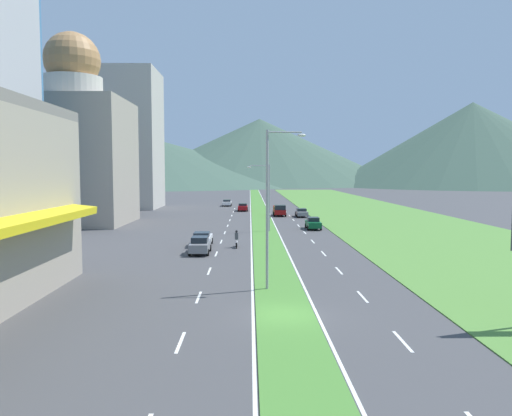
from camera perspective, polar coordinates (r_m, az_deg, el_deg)
The scene contains 42 objects.
ground_plane at distance 27.01m, azimuth 3.45°, elevation -12.47°, with size 600.00×600.00×0.00m, color #424244.
grass_median at distance 86.16m, azimuth 0.54°, elevation -0.86°, with size 3.20×240.00×0.06m, color #477F33.
grass_verge_right at distance 89.04m, azimuth 13.91°, elevation -0.82°, with size 24.00×240.00×0.06m, color #518438.
lane_dash_left_2 at distance 23.29m, azimuth -8.86°, elevation -15.28°, with size 0.16×2.80×0.01m, color silver.
lane_dash_left_3 at distance 30.85m, azimuth -6.74°, elevation -10.34°, with size 0.16×2.80×0.01m, color silver.
lane_dash_left_4 at distance 38.57m, azimuth -5.50°, elevation -7.36°, with size 0.16×2.80×0.01m, color silver.
lane_dash_left_5 at distance 46.37m, azimuth -4.68°, elevation -5.37°, with size 0.16×2.80×0.01m, color silver.
lane_dash_left_6 at distance 54.22m, azimuth -4.10°, elevation -3.96°, with size 0.16×2.80×0.01m, color silver.
lane_dash_left_7 at distance 62.10m, azimuth -3.68°, elevation -2.90°, with size 0.16×2.80×0.01m, color silver.
lane_dash_left_8 at distance 70.00m, azimuth -3.34°, elevation -2.09°, with size 0.16×2.80×0.01m, color silver.
lane_dash_left_9 at distance 77.91m, azimuth -3.08°, elevation -1.43°, with size 0.16×2.80×0.01m, color silver.
lane_dash_left_10 at distance 85.83m, azimuth -2.86°, elevation -0.90°, with size 0.16×2.80×0.01m, color silver.
lane_dash_left_11 at distance 93.76m, azimuth -2.68°, elevation -0.46°, with size 0.16×2.80×0.01m, color silver.
lane_dash_left_12 at distance 101.69m, azimuth -2.53°, elevation -0.09°, with size 0.16×2.80×0.01m, color silver.
lane_dash_right_2 at distance 24.12m, azimuth 16.80°, elevation -14.72°, with size 0.16×2.80×0.01m, color silver.
lane_dash_right_3 at distance 31.48m, azimuth 12.37°, elevation -10.12°, with size 0.16×2.80×0.01m, color silver.
lane_dash_right_4 at distance 39.08m, azimuth 9.70°, elevation -7.25°, with size 0.16×2.80×0.01m, color silver.
lane_dash_right_5 at distance 46.79m, azimuth 7.93°, elevation -5.31°, with size 0.16×2.80×0.01m, color silver.
lane_dash_right_6 at distance 54.58m, azimuth 6.67°, elevation -3.92°, with size 0.16×2.80×0.01m, color silver.
lane_dash_right_7 at distance 62.42m, azimuth 5.73°, elevation -2.88°, with size 0.16×2.80×0.01m, color silver.
lane_dash_right_8 at distance 70.28m, azimuth 5.00°, elevation -2.07°, with size 0.16×2.80×0.01m, color silver.
lane_dash_right_9 at distance 78.16m, azimuth 4.42°, elevation -1.42°, with size 0.16×2.80×0.01m, color silver.
lane_dash_right_10 at distance 86.06m, azimuth 3.94°, elevation -0.89°, with size 0.16×2.80×0.01m, color silver.
lane_dash_right_11 at distance 93.97m, azimuth 3.54°, elevation -0.45°, with size 0.16×2.80×0.01m, color silver.
lane_dash_right_12 at distance 101.89m, azimuth 3.21°, elevation -0.08°, with size 0.16×2.80×0.01m, color silver.
edge_line_median_left at distance 86.14m, azimuth -0.63°, elevation -0.88°, with size 0.16×240.00×0.01m, color silver.
edge_line_median_right at distance 86.22m, azimuth 1.70°, elevation -0.87°, with size 0.16×240.00×0.01m, color silver.
domed_building at distance 77.27m, azimuth -20.48°, elevation 6.55°, with size 15.43×15.43×28.02m.
midrise_colored at distance 107.68m, azimuth -15.04°, elevation 7.72°, with size 14.02×14.02×28.95m, color #B7B2A8.
hill_far_left at distance 297.48m, azimuth -13.12°, elevation 5.45°, with size 214.38×214.38×28.61m, color #3D5647.
hill_far_center at distance 303.99m, azimuth 0.42°, elevation 6.63°, with size 172.88×172.88×40.24m, color #3D5647.
hill_far_right at distance 285.20m, azimuth 23.96°, elevation 6.84°, with size 150.79×150.79×44.39m, color #3D5647.
street_lamp_near at distance 31.73m, azimuth 1.76°, elevation 0.92°, with size 2.60×0.30×10.48m.
street_lamp_mid at distance 62.95m, azimuth 1.25°, elevation 1.80°, with size 2.96×0.37×8.69m.
car_0 at distance 51.56m, azimuth -6.34°, elevation -3.57°, with size 2.03×4.31×1.43m.
car_1 at distance 95.80m, azimuth -1.55°, elevation 0.11°, with size 1.98×4.34×1.50m.
car_2 at distance 66.16m, azimuth 6.72°, elevation -1.78°, with size 1.90×4.34×1.61m.
car_3 at distance 83.84m, azimuth 5.36°, elevation -0.53°, with size 1.97×4.64×1.43m.
car_4 at distance 109.84m, azimuth -3.41°, elevation 0.63°, with size 2.02×4.73×1.43m.
car_5 at distance 46.59m, azimuth -6.57°, elevation -4.33°, with size 1.89×4.25×1.64m.
pickup_truck_0 at distance 85.17m, azimuth 2.77°, elevation -0.28°, with size 2.18×5.40×2.00m.
motorcycle_rider at distance 49.98m, azimuth -2.29°, elevation -3.80°, with size 0.36×2.00×1.80m.
Camera 1 is at (-1.92, -25.79, 7.79)m, focal length 34.14 mm.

